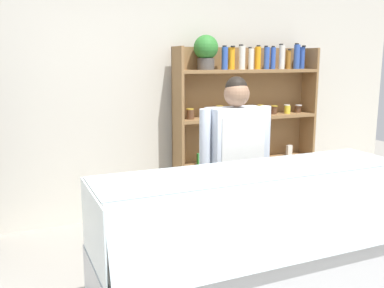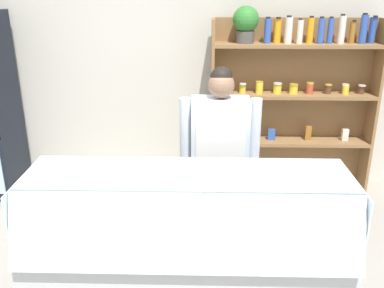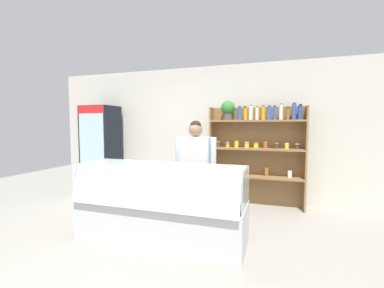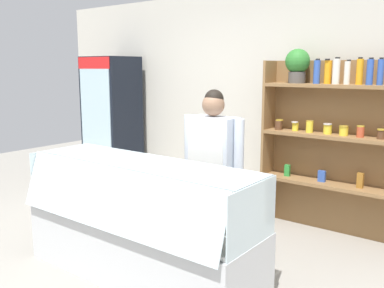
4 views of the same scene
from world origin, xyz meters
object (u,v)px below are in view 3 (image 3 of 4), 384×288
Objects in this scene: drinks_fridge at (101,150)px; deli_display_case at (161,218)px; shelving_unit at (254,146)px; shop_clerk at (195,163)px.

drinks_fridge is 2.93m from deli_display_case.
shelving_unit reaches higher than deli_display_case.
drinks_fridge is 2.71m from shop_clerk.
drinks_fridge is at bearing 157.84° from shop_clerk.
drinks_fridge reaches higher than shop_clerk.
drinks_fridge is at bearing -176.57° from shelving_unit.
drinks_fridge is 0.89× the size of deli_display_case.
shelving_unit reaches higher than shop_clerk.
shelving_unit is at bearing 58.06° from shop_clerk.
shelving_unit is 2.33m from deli_display_case.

